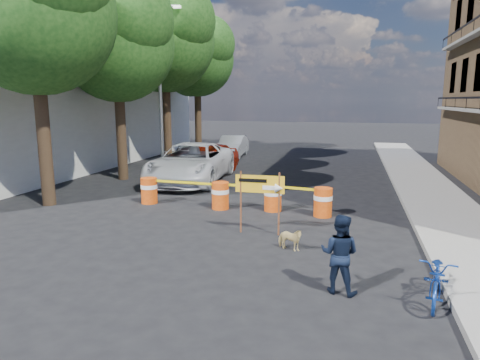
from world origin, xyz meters
The scene contains 19 objects.
ground centered at (0.00, 0.00, 0.00)m, with size 120.00×120.00×0.00m, color black.
sidewalk_east centered at (6.20, 6.00, 0.07)m, with size 2.40×40.00×0.15m, color gray.
white_building centered at (-13.00, 10.00, 3.00)m, with size 8.00×22.00×6.00m, color silver.
tree_near centered at (-6.73, 2.00, 6.36)m, with size 5.46×5.20×9.15m.
tree_mid_a centered at (-6.74, 7.00, 6.01)m, with size 5.25×5.00×8.68m.
tree_mid_b centered at (-6.73, 12.00, 6.71)m, with size 5.67×5.40×9.62m.
tree_far centered at (-6.74, 17.00, 6.22)m, with size 5.04×4.80×8.84m.
streetlamp centered at (-5.93, 9.50, 4.38)m, with size 1.25×0.18×8.00m.
barrel_far_left centered at (-3.55, 3.08, 0.47)m, with size 0.58×0.58×0.90m.
barrel_mid_left centered at (-0.91, 2.96, 0.47)m, with size 0.58×0.58×0.90m.
barrel_mid_right centered at (0.82, 3.14, 0.47)m, with size 0.58×0.58×0.90m.
barrel_far_right centered at (2.44, 2.86, 0.47)m, with size 0.58×0.58×0.90m.
detour_sign centered at (1.06, 0.65, 1.24)m, with size 1.32×0.25×1.70m.
pedestrian centered at (3.09, -2.46, 0.76)m, with size 0.73×0.57×1.51m, color black.
bicycle centered at (4.80, -2.42, 0.86)m, with size 0.60×0.91×1.73m, color #123895.
dog centered at (1.88, -0.43, 0.28)m, with size 0.30×0.66×0.56m, color #D4BD79.
suv_white centered at (-3.57, 7.20, 0.85)m, with size 2.81×6.09×1.69m, color white.
sedan_red centered at (-3.51, 9.36, 0.75)m, with size 1.78×4.42×1.51m, color maroon.
sedan_silver centered at (-4.06, 15.74, 0.67)m, with size 1.42×4.08×1.34m, color silver.
Camera 1 is at (3.20, -10.23, 3.57)m, focal length 32.00 mm.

